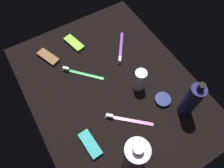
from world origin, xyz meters
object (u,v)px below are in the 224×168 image
Objects in this scene: toothbrush_green at (81,73)px; snack_bar_lime at (74,43)px; bodywash_bottle at (135,156)px; toothbrush_purple at (121,49)px; snack_bar_teal at (90,144)px; deodorant_stick at (140,80)px; lotion_bottle at (191,101)px; cream_tin_left at (163,100)px; snack_bar_brown at (48,57)px; toothbrush_pink at (126,119)px.

snack_bar_lime is (15.96, -4.78, 0.14)cm from toothbrush_green.
bodywash_bottle is 48.93cm from toothbrush_purple.
bodywash_bottle is at bearing -146.13° from snack_bar_teal.
bodywash_bottle reaches higher than deodorant_stick.
bodywash_bottle is at bearing 152.71° from toothbrush_purple.
toothbrush_purple is 1.47× the size of snack_bar_lime.
bodywash_bottle is at bearing 178.92° from toothbrush_green.
toothbrush_green is at bearing 36.74° from lotion_bottle.
toothbrush_purple reaches higher than snack_bar_lime.
lotion_bottle is at bearing -149.78° from cream_tin_left.
snack_bar_lime is at bearing -105.57° from snack_bar_brown.
snack_bar_brown is (32.21, 25.97, -4.28)cm from deodorant_stick.
bodywash_bottle is 1.83× the size of snack_bar_brown.
deodorant_stick is at bearing -51.50° from toothbrush_pink.
lotion_bottle is 20.26cm from deodorant_stick.
lotion_bottle reaches higher than deodorant_stick.
cream_tin_left is at bearing -60.23° from bodywash_bottle.
lotion_bottle reaches higher than snack_bar_lime.
bodywash_bottle is at bearing 141.71° from deodorant_stick.
lotion_bottle is 3.21× the size of cream_tin_left.
toothbrush_pink is (8.14, 21.02, -8.22)cm from lotion_bottle.
toothbrush_pink is at bearing -90.13° from snack_bar_teal.
bodywash_bottle is 17.58cm from snack_bar_teal.
bodywash_bottle reaches higher than toothbrush_purple.
toothbrush_green is at bearing 149.61° from snack_bar_lime.
lotion_bottle is 1.43× the size of toothbrush_green.
toothbrush_pink is at bearing -24.44° from bodywash_bottle.
toothbrush_pink is 1.37× the size of snack_bar_teal.
bodywash_bottle is 3.07× the size of cream_tin_left.
toothbrush_pink is (13.51, -6.14, -8.03)cm from bodywash_bottle.
lotion_bottle is at bearing -170.88° from snack_bar_lime.
snack_bar_brown is (-1.29, 13.22, 0.00)cm from snack_bar_lime.
lotion_bottle is at bearing -111.17° from toothbrush_pink.
deodorant_stick is at bearing -162.29° from snack_bar_brown.
lotion_bottle is 1.91× the size of snack_bar_teal.
snack_bar_brown is at bearing 18.25° from toothbrush_pink.
bodywash_bottle is 41.51cm from toothbrush_green.
toothbrush_purple is (19.71, -3.83, -4.42)cm from deodorant_stick.
snack_bar_brown is at bearing 29.92° from toothbrush_green.
deodorant_stick is at bearing -172.88° from snack_bar_lime.
snack_bar_brown is (12.50, 29.80, 0.14)cm from toothbrush_purple.
snack_bar_teal is at bearing 79.28° from lotion_bottle.
toothbrush_pink is 15.89cm from snack_bar_teal.
toothbrush_pink is at bearing 68.83° from lotion_bottle.
snack_bar_teal is at bearing 111.14° from deodorant_stick.
bodywash_bottle is 56.47cm from snack_bar_brown.
toothbrush_green reaches higher than snack_bar_lime.
toothbrush_green is 21.47cm from toothbrush_purple.
toothbrush_green reaches higher than cream_tin_left.
lotion_bottle is at bearing -78.83° from bodywash_bottle.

